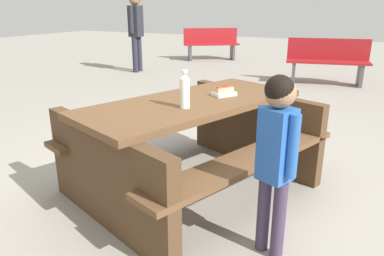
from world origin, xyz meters
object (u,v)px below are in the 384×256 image
at_px(park_bench_mid, 327,60).
at_px(park_bench_far, 211,43).
at_px(picnic_table, 192,138).
at_px(hotdog_tray, 224,92).
at_px(bystander_adult, 136,21).
at_px(child_in_coat, 276,145).
at_px(soda_bottle, 185,91).

height_order(park_bench_mid, park_bench_far, same).
relative_size(picnic_table, hotdog_tray, 10.27).
relative_size(hotdog_tray, park_bench_far, 0.14).
bearing_deg(park_bench_mid, hotdog_tray, 177.92).
bearing_deg(bystander_adult, child_in_coat, -138.15).
bearing_deg(bystander_adult, soda_bottle, -141.43).
height_order(child_in_coat, park_bench_mid, child_in_coat).
xyz_separation_m(picnic_table, child_in_coat, (-0.53, -0.80, 0.26)).
bearing_deg(soda_bottle, park_bench_mid, -3.06).
height_order(picnic_table, park_bench_mid, park_bench_mid).
distance_m(soda_bottle, park_bench_mid, 5.22).
bearing_deg(bystander_adult, park_bench_far, -14.83).
distance_m(picnic_table, soda_bottle, 0.49).
relative_size(picnic_table, park_bench_far, 1.49).
xyz_separation_m(hotdog_tray, child_in_coat, (-0.78, -0.63, -0.08)).
bearing_deg(park_bench_far, child_in_coat, -153.25).
bearing_deg(picnic_table, child_in_coat, -123.68).
distance_m(child_in_coat, bystander_adult, 6.74).
relative_size(child_in_coat, park_bench_mid, 0.71).
relative_size(picnic_table, bystander_adult, 1.25).
bearing_deg(child_in_coat, park_bench_far, 26.75).
relative_size(child_in_coat, bystander_adult, 0.64).
distance_m(hotdog_tray, park_bench_mid, 4.74).
relative_size(hotdog_tray, park_bench_mid, 0.14).
xyz_separation_m(park_bench_far, bystander_adult, (-2.55, 0.68, 0.66)).
bearing_deg(picnic_table, park_bench_mid, -3.84).
relative_size(park_bench_far, bystander_adult, 0.84).
bearing_deg(hotdog_tray, park_bench_mid, -2.08).
height_order(soda_bottle, bystander_adult, bystander_adult).
height_order(hotdog_tray, park_bench_far, park_bench_far).
bearing_deg(picnic_table, park_bench_far, 23.21).
distance_m(child_in_coat, park_bench_far, 8.48).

